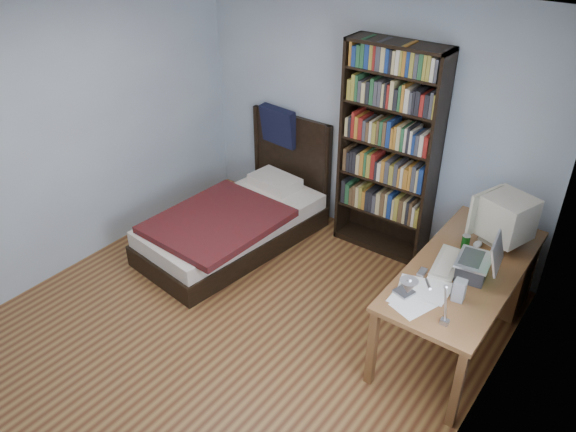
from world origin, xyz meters
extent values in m
plane|color=brown|center=(0.00, 0.00, 0.00)|extent=(4.20, 4.20, 0.00)
plane|color=white|center=(0.00, 0.00, 2.50)|extent=(4.20, 4.20, 0.00)
cube|color=#9AA3B5|center=(0.00, 2.10, 1.25)|extent=(3.80, 0.04, 2.50)
cube|color=#9AA3B5|center=(-1.90, 0.00, 1.25)|extent=(0.04, 4.20, 2.50)
cube|color=#9AA3B5|center=(1.90, 0.00, 1.25)|extent=(0.04, 4.20, 2.50)
cube|color=white|center=(1.89, -0.15, 1.45)|extent=(0.01, 1.14, 1.14)
cube|color=white|center=(1.88, -0.15, 1.45)|extent=(0.01, 1.00, 1.00)
cube|color=brown|center=(1.50, 1.09, 0.71)|extent=(0.75, 1.74, 0.04)
cube|color=brown|center=(1.18, 0.27, 0.34)|extent=(0.06, 0.06, 0.69)
cube|color=brown|center=(1.83, 0.27, 0.34)|extent=(0.06, 0.06, 0.69)
cube|color=brown|center=(1.18, 1.92, 0.34)|extent=(0.06, 0.06, 0.69)
cube|color=brown|center=(1.83, 1.92, 0.34)|extent=(0.06, 0.06, 0.69)
cube|color=brown|center=(1.50, 1.75, 0.34)|extent=(0.69, 0.40, 0.68)
cube|color=beige|center=(1.58, 1.56, 0.74)|extent=(0.29, 0.26, 0.03)
cylinder|color=beige|center=(1.58, 1.56, 0.78)|extent=(0.09, 0.09, 0.05)
cube|color=beige|center=(1.61, 1.56, 0.98)|extent=(0.45, 0.44, 0.34)
cube|color=#B5AF97|center=(1.43, 1.56, 0.98)|extent=(0.14, 0.35, 0.36)
cube|color=blue|center=(1.41, 1.56, 0.98)|extent=(0.09, 0.26, 0.23)
cube|color=#2D2D30|center=(1.58, 1.00, 0.80)|extent=(0.24, 0.27, 0.14)
cube|color=#B0B1B5|center=(1.58, 1.00, 0.88)|extent=(0.28, 0.34, 0.02)
cube|color=#2D2D30|center=(1.56, 1.00, 0.89)|extent=(0.18, 0.26, 0.00)
cube|color=#B0B1B5|center=(1.72, 1.00, 1.00)|extent=(0.11, 0.32, 0.22)
cube|color=#0CBF26|center=(1.71, 1.00, 1.00)|extent=(0.08, 0.26, 0.17)
cube|color=#99999E|center=(1.63, 0.39, 0.75)|extent=(0.06, 0.05, 0.04)
cylinder|color=#99999E|center=(1.63, 0.33, 0.94)|extent=(0.02, 0.13, 0.35)
cylinder|color=#99999E|center=(1.56, 0.13, 1.20)|extent=(0.15, 0.29, 0.18)
cone|color=#99999E|center=(1.50, -0.01, 1.23)|extent=(0.11, 0.11, 0.09)
cube|color=#B5AF97|center=(1.37, 1.02, 0.75)|extent=(0.24, 0.46, 0.04)
cube|color=gray|center=(1.60, 0.68, 0.81)|extent=(0.09, 0.09, 0.16)
cylinder|color=#073810|center=(1.40, 1.32, 0.79)|extent=(0.06, 0.06, 0.12)
ellipsoid|color=silver|center=(1.47, 1.41, 0.75)|extent=(0.06, 0.11, 0.04)
cube|color=#B0B1B5|center=(1.27, 0.81, 0.74)|extent=(0.06, 0.11, 0.02)
cube|color=gray|center=(1.23, 0.57, 0.74)|extent=(0.06, 0.10, 0.02)
cube|color=gray|center=(1.27, 0.51, 0.74)|extent=(0.15, 0.15, 0.02)
cube|color=black|center=(-0.10, 1.94, 1.04)|extent=(0.03, 0.30, 2.08)
cube|color=black|center=(0.81, 1.94, 1.04)|extent=(0.03, 0.30, 2.08)
cube|color=black|center=(0.36, 1.94, 2.07)|extent=(0.94, 0.30, 0.03)
cube|color=black|center=(0.36, 1.94, 0.03)|extent=(0.94, 0.30, 0.06)
cube|color=black|center=(0.36, 2.08, 1.04)|extent=(0.94, 0.02, 2.08)
cube|color=olive|center=(0.36, 1.92, 1.07)|extent=(0.86, 0.22, 1.88)
cube|color=black|center=(-0.87, 1.05, 0.11)|extent=(1.18, 2.02, 0.22)
cube|color=beige|center=(-0.87, 1.05, 0.30)|extent=(1.13, 1.95, 0.16)
cube|color=maroon|center=(-0.84, 0.81, 0.41)|extent=(1.08, 1.29, 0.07)
cube|color=beige|center=(-0.87, 1.76, 0.43)|extent=(0.56, 0.39, 0.12)
cube|color=black|center=(-0.87, 2.06, 0.55)|extent=(1.02, 0.05, 1.10)
cylinder|color=black|center=(-1.35, 2.04, 0.55)|extent=(0.06, 0.06, 1.10)
cylinder|color=black|center=(-0.39, 2.04, 0.55)|extent=(0.06, 0.06, 1.10)
cube|color=black|center=(-1.02, 2.03, 0.95)|extent=(0.46, 0.20, 0.43)
camera|label=1|loc=(2.47, -2.49, 3.29)|focal=35.00mm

